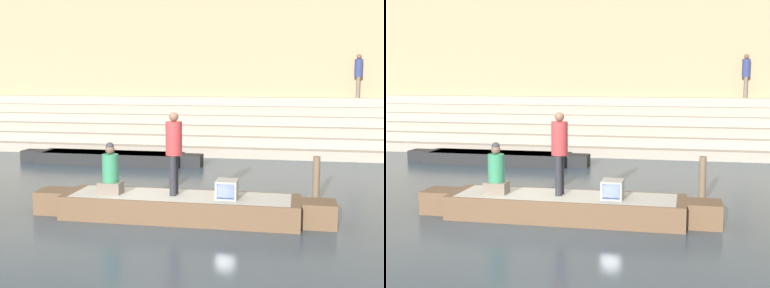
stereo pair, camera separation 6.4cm
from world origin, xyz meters
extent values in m
plane|color=#3D4C56|center=(0.00, 0.00, 0.00)|extent=(120.00, 120.00, 0.00)
cube|color=tan|center=(0.00, 10.17, 0.17)|extent=(36.00, 3.67, 0.34)
cube|color=#B2A28D|center=(0.00, 10.47, 0.51)|extent=(36.00, 3.06, 0.34)
cube|color=tan|center=(0.00, 10.78, 0.84)|extent=(36.00, 2.45, 0.34)
cube|color=#B2A28D|center=(0.00, 11.08, 1.18)|extent=(36.00, 1.84, 0.34)
cube|color=tan|center=(0.00, 11.39, 1.52)|extent=(36.00, 1.22, 0.34)
cube|color=#B2A28D|center=(0.00, 11.70, 1.85)|extent=(36.00, 0.61, 0.34)
cube|color=tan|center=(0.00, 12.60, 3.87)|extent=(34.20, 1.20, 7.73)
cube|color=brown|center=(0.00, 11.98, 0.30)|extent=(34.20, 0.12, 0.60)
cube|color=brown|center=(0.49, 0.22, 0.24)|extent=(4.81, 1.26, 0.49)
cube|color=beige|center=(0.49, 0.22, 0.46)|extent=(4.42, 1.16, 0.05)
cube|color=brown|center=(3.23, 0.22, 0.24)|extent=(0.67, 0.69, 0.49)
cube|color=brown|center=(-2.25, 0.22, 0.24)|extent=(0.67, 0.69, 0.49)
cylinder|color=olive|center=(-0.23, 0.95, 0.39)|extent=(2.90, 0.04, 0.04)
cylinder|color=#28282D|center=(0.35, 0.35, 0.89)|extent=(0.14, 0.14, 0.82)
cylinder|color=#28282D|center=(0.35, 0.17, 0.89)|extent=(0.14, 0.14, 0.82)
cylinder|color=#B23333|center=(0.35, 0.26, 1.64)|extent=(0.33, 0.33, 0.68)
sphere|color=brown|center=(0.35, 0.26, 2.08)|extent=(0.19, 0.19, 0.19)
cube|color=#756656|center=(-0.96, 0.12, 0.61)|extent=(0.47, 0.37, 0.24)
cylinder|color=#338456|center=(-0.96, 0.12, 1.01)|extent=(0.33, 0.33, 0.58)
sphere|color=brown|center=(-0.96, 0.12, 1.40)|extent=(0.19, 0.19, 0.19)
sphere|color=#333338|center=(-0.96, 0.12, 1.47)|extent=(0.16, 0.16, 0.16)
cube|color=#9E998E|center=(1.45, 0.14, 0.67)|extent=(0.42, 0.47, 0.37)
cube|color=navy|center=(1.45, -0.10, 0.67)|extent=(0.34, 0.02, 0.29)
cube|color=black|center=(-3.29, 6.47, 0.19)|extent=(4.82, 1.13, 0.38)
cube|color=beige|center=(-3.29, 6.47, 0.35)|extent=(4.43, 1.03, 0.05)
cube|color=black|center=(-0.54, 6.47, 0.19)|extent=(0.67, 0.62, 0.38)
cube|color=black|center=(-6.04, 6.47, 0.19)|extent=(0.67, 0.62, 0.38)
cylinder|color=brown|center=(3.23, 2.17, 0.54)|extent=(0.16, 0.16, 1.08)
cylinder|color=#756656|center=(5.04, 11.78, 2.43)|extent=(0.13, 0.13, 0.82)
cylinder|color=#756656|center=(5.04, 11.61, 2.43)|extent=(0.13, 0.13, 0.82)
cylinder|color=navy|center=(5.04, 11.70, 3.19)|extent=(0.32, 0.32, 0.69)
sphere|color=brown|center=(5.04, 11.70, 3.63)|extent=(0.20, 0.20, 0.20)
camera|label=1|loc=(2.81, -10.13, 2.90)|focal=50.00mm
camera|label=2|loc=(2.87, -10.12, 2.90)|focal=50.00mm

